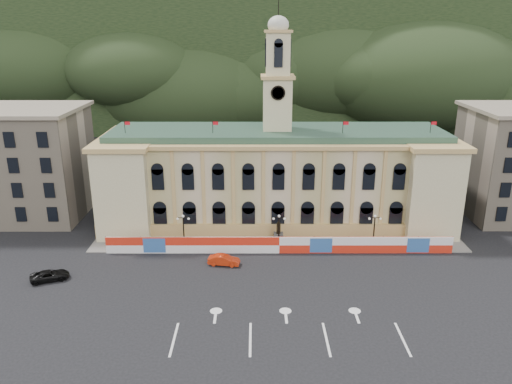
{
  "coord_description": "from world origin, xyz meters",
  "views": [
    {
      "loc": [
        -3.47,
        -50.73,
        31.11
      ],
      "look_at": [
        -3.36,
        18.0,
        8.32
      ],
      "focal_mm": 35.0,
      "sensor_mm": 36.0,
      "label": 1
    }
  ],
  "objects_px": {
    "black_suv": "(50,275)",
    "red_sedan": "(224,260)",
    "lamp_center": "(279,228)",
    "statue": "(278,237)"
  },
  "relations": [
    {
      "from": "red_sedan",
      "to": "black_suv",
      "type": "xyz_separation_m",
      "value": [
        -22.21,
        -4.34,
        -0.05
      ]
    },
    {
      "from": "black_suv",
      "to": "red_sedan",
      "type": "bearing_deg",
      "value": -100.12
    },
    {
      "from": "statue",
      "to": "lamp_center",
      "type": "xyz_separation_m",
      "value": [
        0.0,
        -1.0,
        1.89
      ]
    },
    {
      "from": "red_sedan",
      "to": "black_suv",
      "type": "bearing_deg",
      "value": 109.23
    },
    {
      "from": "lamp_center",
      "to": "black_suv",
      "type": "distance_m",
      "value": 31.74
    },
    {
      "from": "statue",
      "to": "lamp_center",
      "type": "relative_size",
      "value": 0.72
    },
    {
      "from": "statue",
      "to": "red_sedan",
      "type": "relative_size",
      "value": 0.82
    },
    {
      "from": "statue",
      "to": "red_sedan",
      "type": "bearing_deg",
      "value": -139.1
    },
    {
      "from": "statue",
      "to": "lamp_center",
      "type": "distance_m",
      "value": 2.14
    },
    {
      "from": "lamp_center",
      "to": "red_sedan",
      "type": "xyz_separation_m",
      "value": [
        -7.79,
        -5.75,
        -2.36
      ]
    }
  ]
}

